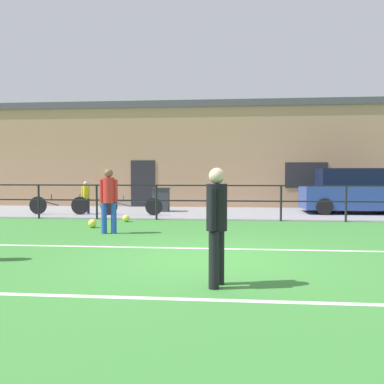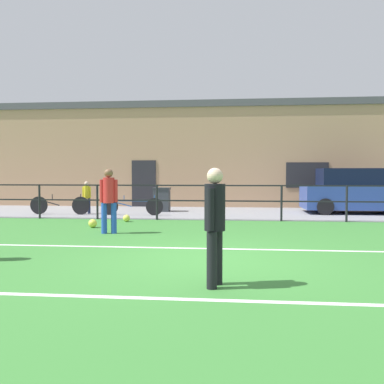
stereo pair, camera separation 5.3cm
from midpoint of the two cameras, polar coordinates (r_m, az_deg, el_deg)
name	(u,v)px [view 1 (the left image)]	position (r m, az deg, el deg)	size (l,w,h in m)	color
ground	(207,260)	(7.38, 1.85, -9.42)	(60.00, 44.00, 0.04)	#387A33
field_line_touchline	(210,249)	(8.37, 2.29, -7.83)	(36.00, 0.11, 0.00)	white
field_line_hash	(195,299)	(5.10, 0.15, -14.66)	(36.00, 0.11, 0.00)	white
pavement_strip	(220,213)	(15.78, 3.79, -2.89)	(48.00, 5.00, 0.02)	gray
perimeter_fence	(218,197)	(13.23, 3.48, -0.74)	(36.07, 0.07, 1.15)	black
clubhouse_facade	(222,155)	(19.43, 4.12, 5.15)	(28.00, 2.56, 4.75)	tan
player_goalkeeper	(217,219)	(5.50, 3.16, -3.81)	(0.28, 0.42, 1.59)	black
player_striker	(109,197)	(10.54, -11.60, -0.66)	(0.44, 0.29, 1.63)	blue
soccer_ball_match	(92,223)	(11.84, -13.76, -4.26)	(0.24, 0.24, 0.24)	#E5E04C
soccer_ball_spare	(126,218)	(13.09, -9.24, -3.60)	(0.22, 0.22, 0.22)	#E5E04C
spectator_child	(86,195)	(15.75, -14.59, -0.45)	(0.33, 0.21, 1.20)	#232D4C
parked_car_red	(355,192)	(16.67, 21.57, -0.01)	(4.02, 1.90, 1.68)	#28428E
bicycle_parked_0	(131,206)	(14.89, -8.53, -1.94)	(2.26, 0.04, 0.72)	black
bicycle_parked_1	(59,205)	(15.75, -18.07, -1.74)	(2.24, 0.04, 0.75)	black
trash_bin_0	(161,199)	(16.22, -4.40, -1.02)	(0.65, 0.55, 0.94)	#33383D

